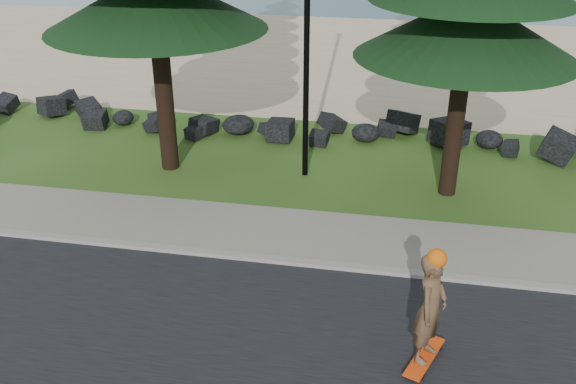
# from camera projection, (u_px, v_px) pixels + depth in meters

# --- Properties ---
(ground) EXTENTS (160.00, 160.00, 0.00)m
(ground) POSITION_uv_depth(u_px,v_px,m) (281.00, 239.00, 13.46)
(ground) COLOR #2A5219
(ground) RESTS_ON ground
(kerb) EXTENTS (160.00, 0.20, 0.10)m
(kerb) POSITION_uv_depth(u_px,v_px,m) (272.00, 260.00, 12.65)
(kerb) COLOR gray
(kerb) RESTS_ON ground
(sidewalk) EXTENTS (160.00, 2.00, 0.08)m
(sidewalk) POSITION_uv_depth(u_px,v_px,m) (283.00, 232.00, 13.61)
(sidewalk) COLOR gray
(sidewalk) RESTS_ON ground
(beach_sand) EXTENTS (160.00, 15.00, 0.01)m
(beach_sand) POSITION_uv_depth(u_px,v_px,m) (349.00, 57.00, 26.15)
(beach_sand) COLOR tan
(beach_sand) RESTS_ON ground
(seawall_boulders) EXTENTS (60.00, 2.40, 1.10)m
(seawall_boulders) POSITION_uv_depth(u_px,v_px,m) (318.00, 139.00, 18.36)
(seawall_boulders) COLOR black
(seawall_boulders) RESTS_ON ground
(lamp_post) EXTENTS (0.25, 0.14, 8.14)m
(lamp_post) POSITION_uv_depth(u_px,v_px,m) (307.00, 8.00, 14.38)
(lamp_post) COLOR black
(lamp_post) RESTS_ON ground
(skateboarder) EXTENTS (0.66, 1.14, 2.07)m
(skateboarder) POSITION_uv_depth(u_px,v_px,m) (431.00, 309.00, 9.64)
(skateboarder) COLOR #ED410D
(skateboarder) RESTS_ON ground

